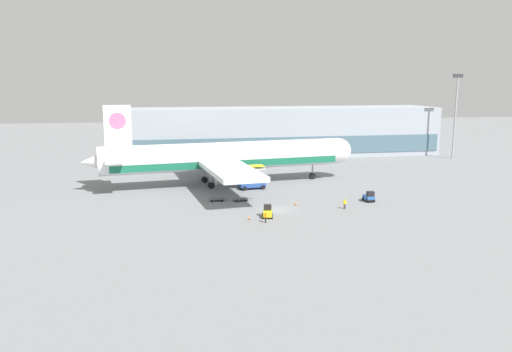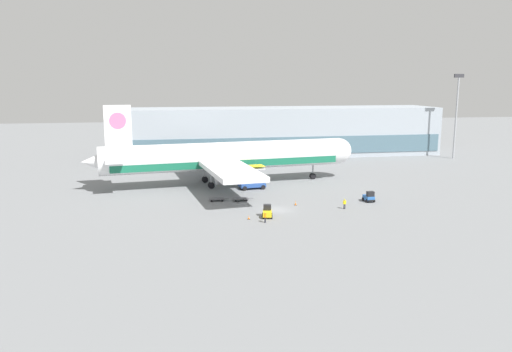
{
  "view_description": "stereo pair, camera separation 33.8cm",
  "coord_description": "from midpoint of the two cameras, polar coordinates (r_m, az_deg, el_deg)",
  "views": [
    {
      "loc": [
        -18.29,
        -80.13,
        21.36
      ],
      "look_at": [
        -1.69,
        10.41,
        4.0
      ],
      "focal_mm": 35.0,
      "sensor_mm": 36.0,
      "label": 1
    },
    {
      "loc": [
        -17.96,
        -80.19,
        21.36
      ],
      "look_at": [
        -1.69,
        10.41,
        4.0
      ],
      "focal_mm": 35.0,
      "sensor_mm": 36.0,
      "label": 2
    }
  ],
  "objects": [
    {
      "name": "traffic_cone_far",
      "position": [
        88.28,
        4.66,
        -3.1
      ],
      "size": [
        0.4,
        0.4,
        0.79
      ],
      "color": "black",
      "rests_on": "ground_plane"
    },
    {
      "name": "traffic_cone_near",
      "position": [
        79.11,
        -0.72,
        -4.76
      ],
      "size": [
        0.4,
        0.4,
        0.61
      ],
      "color": "black",
      "rests_on": "ground_plane"
    },
    {
      "name": "baggage_tug_mid",
      "position": [
        92.79,
        12.9,
        -2.35
      ],
      "size": [
        1.74,
        2.52,
        2.0
      ],
      "rotation": [
        0.0,
        0.0,
        -1.53
      ],
      "color": "#2D66B7",
      "rests_on": "ground_plane"
    },
    {
      "name": "ground_crew_far",
      "position": [
        77.07,
        1.18,
        -4.62
      ],
      "size": [
        0.39,
        0.47,
        1.74
      ],
      "rotation": [
        0.0,
        0.0,
        0.92
      ],
      "color": "black",
      "rests_on": "ground_plane"
    },
    {
      "name": "baggage_tug_foreground",
      "position": [
        80.14,
        1.42,
        -4.13
      ],
      "size": [
        2.04,
        2.67,
        2.0
      ],
      "rotation": [
        0.0,
        0.0,
        1.37
      ],
      "color": "yellow",
      "rests_on": "ground_plane"
    },
    {
      "name": "baggage_dolly_lead",
      "position": [
        91.39,
        -4.41,
        -2.62
      ],
      "size": [
        3.71,
        1.53,
        0.48
      ],
      "rotation": [
        0.0,
        0.0,
        0.01
      ],
      "color": "#56565B",
      "rests_on": "ground_plane"
    },
    {
      "name": "scissor_lift_loader",
      "position": [
        101.35,
        -0.38,
        -0.42
      ],
      "size": [
        5.53,
        3.93,
        4.7
      ],
      "rotation": [
        0.0,
        0.0,
        0.12
      ],
      "color": "#284C99",
      "rests_on": "ground_plane"
    },
    {
      "name": "ground_crew_near",
      "position": [
        86.63,
        10.2,
        -3.06
      ],
      "size": [
        0.57,
        0.25,
        1.76
      ],
      "rotation": [
        0.0,
        0.0,
        0.09
      ],
      "color": "black",
      "rests_on": "ground_plane"
    },
    {
      "name": "airplane_main",
      "position": [
        105.01,
        -3.67,
        2.16
      ],
      "size": [
        57.95,
        48.62,
        17.0
      ],
      "rotation": [
        0.0,
        0.0,
        0.12
      ],
      "color": "white",
      "rests_on": "ground_plane"
    },
    {
      "name": "ground_plane",
      "position": [
        84.92,
        2.49,
        -3.9
      ],
      "size": [
        400.0,
        400.0,
        0.0
      ],
      "primitive_type": "plane",
      "color": "slate"
    },
    {
      "name": "baggage_dolly_second",
      "position": [
        91.18,
        -1.63,
        -2.62
      ],
      "size": [
        3.71,
        1.53,
        0.48
      ],
      "rotation": [
        0.0,
        0.0,
        0.01
      ],
      "color": "#56565B",
      "rests_on": "ground_plane"
    },
    {
      "name": "terminal_building",
      "position": [
        148.63,
        3.47,
        5.11
      ],
      "size": [
        90.0,
        18.2,
        14.0
      ],
      "color": "#9EA8B2",
      "rests_on": "ground_plane"
    },
    {
      "name": "light_mast",
      "position": [
        151.36,
        22.0,
        6.99
      ],
      "size": [
        2.8,
        0.5,
        23.59
      ],
      "color": "#9EA0A5",
      "rests_on": "ground_plane"
    }
  ]
}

